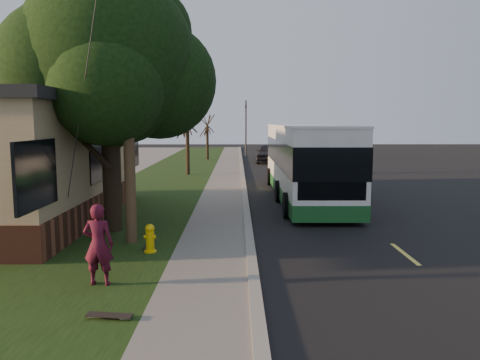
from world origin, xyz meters
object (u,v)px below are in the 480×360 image
bare_tree_far (207,138)px  transit_bus (305,159)px  skateboard_main (149,245)px  traffic_signal (246,124)px  utility_pole (127,76)px  bare_tree_near (188,142)px  leafy_tree (110,63)px  skateboarder (98,244)px  fire_hydrant (150,238)px  dumpster (32,193)px  distant_car (268,153)px  skateboard_spare (109,316)px

bare_tree_far → transit_bus: bearing=-74.8°
skateboard_main → traffic_signal: bearing=84.5°
utility_pole → bare_tree_near: size_ratio=2.11×
utility_pole → leafy_tree: (-0.87, 1.66, 0.54)m
skateboarder → skateboard_main: size_ratio=2.16×
utility_pole → transit_bus: size_ratio=0.75×
utility_pole → skateboard_main: bearing=-38.9°
fire_hydrant → bare_tree_far: bearing=90.8°
utility_pole → dumpster: utility_pole is taller
fire_hydrant → skateboarder: (-0.60, -2.42, 0.49)m
distant_car → skateboarder: bearing=-94.0°
utility_pole → bare_tree_far: (0.31, 29.01, -2.63)m
skateboarder → dumpster: (-4.92, 8.19, -0.20)m
skateboard_spare → skateboarder: bearing=111.1°
leafy_tree → utility_pole: bearing=-62.4°
leafy_tree → bare_tree_far: 27.56m
bare_tree_near → traffic_signal: 16.52m
bare_tree_far → bare_tree_near: bearing=-92.4°
distant_car → transit_bus: bearing=-82.5°
transit_bus → dumpster: transit_bus is taller
leafy_tree → distant_car: 26.16m
bare_tree_near → bare_tree_far: 12.01m
skateboard_main → leafy_tree: bearing=124.3°
utility_pole → dumpster: bearing=135.2°
transit_bus → skateboarder: 12.88m
fire_hydrant → skateboarder: size_ratio=0.44×
skateboard_main → distant_car: distant_car is taller
fire_hydrant → transit_bus: bearing=59.6°
utility_pole → leafy_tree: bearing=117.6°
traffic_signal → dumpster: bearing=-107.0°
bare_tree_near → distant_car: (5.80, 9.62, -1.34)m
bare_tree_near → fire_hydrant: bearing=-87.1°
fire_hydrant → traffic_signal: 34.25m
traffic_signal → skateboarder: size_ratio=3.24×
leafy_tree → traffic_signal: bearing=81.5°
fire_hydrant → distant_car: bearing=79.9°
traffic_signal → utility_pole: bearing=-96.6°
skateboard_spare → dumpster: size_ratio=0.46×
utility_pole → skateboarder: 5.05m
bare_tree_far → skateboard_main: bare_tree_far is taller
leafy_tree → bare_tree_near: size_ratio=1.81×
traffic_signal → skateboard_main: size_ratio=6.99×
leafy_tree → skateboard_spare: bearing=-76.5°
bare_tree_near → bare_tree_far: bare_tree_near is taller
utility_pole → skateboard_main: size_ratio=11.53×
bare_tree_near → skateboard_spare: bearing=-87.5°
transit_bus → leafy_tree: bearing=-137.2°
transit_bus → skateboarder: (-5.88, -11.43, -0.82)m
leafy_tree → bare_tree_near: leafy_tree is taller
bare_tree_far → transit_bus: 21.75m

